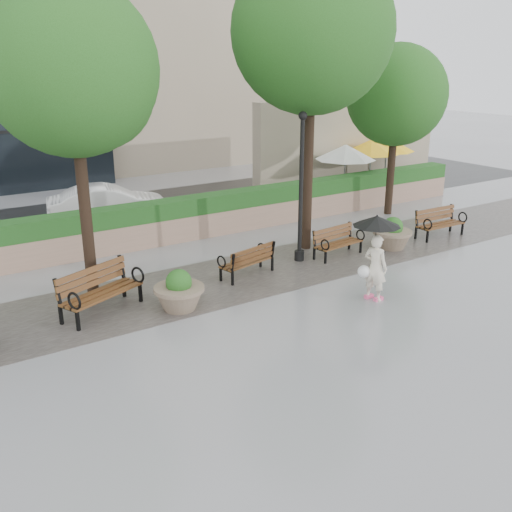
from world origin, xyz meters
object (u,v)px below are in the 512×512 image
bench_3 (338,248)px  bench_4 (439,229)px  pedestrian (376,250)px  bench_1 (102,300)px  lamppost (301,198)px  car_right (109,205)px  bench_2 (247,267)px  planter_left (179,294)px  planter_right (392,236)px

bench_3 → bench_4: (4.13, -0.33, 0.02)m
bench_3 → pedestrian: 3.42m
bench_1 → lamppost: lamppost is taller
bench_1 → bench_4: bearing=-24.4°
bench_1 → car_right: bearing=45.9°
bench_2 → bench_3: size_ratio=1.01×
lamppost → car_right: size_ratio=1.01×
planter_left → lamppost: (4.45, 1.23, 1.49)m
bench_3 → lamppost: size_ratio=0.40×
bench_4 → bench_1: bearing=-179.7°
lamppost → car_right: lamppost is taller
bench_1 → bench_3: bearing=-22.4°
bench_2 → planter_right: 5.07m
bench_1 → lamppost: bearing=-19.1°
pedestrian → planter_right: bearing=-69.6°
bench_4 → lamppost: (-5.31, 0.66, 1.60)m
bench_1 → car_right: (2.81, 7.38, 0.38)m
bench_4 → car_right: car_right is taller
planter_left → bench_2: bearing=21.5°
bench_1 → bench_4: size_ratio=1.19×
bench_1 → car_right: 7.90m
bench_2 → car_right: size_ratio=0.40×
bench_3 → car_right: bearing=114.6°
car_right → pedestrian: size_ratio=2.01×
bench_2 → planter_left: planter_left is taller
planter_left → planter_right: size_ratio=0.98×
planter_right → lamppost: 3.50m
bench_1 → bench_4: 11.35m
bench_2 → planter_right: bearing=162.6°
planter_left → bench_4: bearing=3.4°
planter_left → planter_right: bearing=4.3°
lamppost → planter_right: bearing=-12.1°
bench_1 → car_right: car_right is taller
planter_left → pedestrian: 4.76m
bench_3 → car_right: (-4.41, 7.27, 0.43)m
bench_2 → pedestrian: pedestrian is taller
bench_2 → bench_3: bearing=165.9°
planter_right → bench_3: bearing=170.0°
bench_4 → planter_left: planter_left is taller
planter_left → car_right: (1.23, 8.18, 0.31)m
car_right → pedestrian: bearing=-150.9°
car_right → bench_4: bearing=-118.9°
bench_1 → pedestrian: 6.52m
bench_3 → planter_left: (-5.64, -0.90, 0.13)m
bench_2 → planter_left: size_ratio=1.45×
planter_left → lamppost: size_ratio=0.28×
bench_2 → lamppost: size_ratio=0.40×
bench_1 → bench_2: size_ratio=1.25×
bench_2 → lamppost: 2.55m
planter_left → planter_right: (7.55, 0.57, 0.01)m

